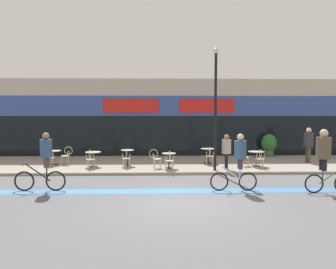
{
  "coord_description": "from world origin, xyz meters",
  "views": [
    {
      "loc": [
        -0.64,
        -9.59,
        2.74
      ],
      "look_at": [
        -0.15,
        6.96,
        1.61
      ],
      "focal_mm": 35.0,
      "sensor_mm": 36.0,
      "label": 1
    }
  ],
  "objects_px": {
    "cafe_chair_3_near": "(169,159)",
    "cyclist_2": "(44,158)",
    "cafe_chair_0_side": "(67,154)",
    "pedestrian_far_end": "(226,149)",
    "bistro_table_0": "(54,155)",
    "cafe_chair_3_side": "(156,157)",
    "bistro_table_5": "(256,155)",
    "pedestrian_near_end": "(308,142)",
    "bistro_table_4": "(208,153)",
    "bistro_table_3": "(169,157)",
    "cafe_chair_5_side": "(243,156)",
    "cyclist_0": "(325,155)",
    "cafe_chair_2_near": "(126,157)",
    "cafe_chair_1_near": "(90,158)",
    "cafe_chair_4_near": "(210,155)",
    "planter_pot": "(269,144)",
    "cyclist_1": "(239,158)",
    "lamp_post": "(216,101)",
    "cafe_chair_0_near": "(50,156)",
    "bistro_table_2": "(127,155)",
    "bistro_table_1": "(93,156)",
    "cafe_chair_5_near": "(260,157)"
  },
  "relations": [
    {
      "from": "bistro_table_3",
      "to": "cafe_chair_2_near",
      "type": "relative_size",
      "value": 0.79
    },
    {
      "from": "bistro_table_0",
      "to": "cyclist_2",
      "type": "bearing_deg",
      "value": -75.86
    },
    {
      "from": "planter_pot",
      "to": "pedestrian_far_end",
      "type": "height_order",
      "value": "pedestrian_far_end"
    },
    {
      "from": "bistro_table_3",
      "to": "cafe_chair_3_near",
      "type": "relative_size",
      "value": 0.79
    },
    {
      "from": "cafe_chair_0_side",
      "to": "pedestrian_far_end",
      "type": "xyz_separation_m",
      "value": [
        7.71,
        -1.65,
        0.44
      ]
    },
    {
      "from": "bistro_table_2",
      "to": "cafe_chair_3_side",
      "type": "distance_m",
      "value": 1.6
    },
    {
      "from": "bistro_table_5",
      "to": "pedestrian_near_end",
      "type": "relative_size",
      "value": 0.43
    },
    {
      "from": "bistro_table_1",
      "to": "bistro_table_0",
      "type": "bearing_deg",
      "value": 162.01
    },
    {
      "from": "lamp_post",
      "to": "cyclist_1",
      "type": "xyz_separation_m",
      "value": [
        0.24,
        -3.35,
        -2.09
      ]
    },
    {
      "from": "bistro_table_1",
      "to": "cafe_chair_3_side",
      "type": "distance_m",
      "value": 3.06
    },
    {
      "from": "cafe_chair_0_near",
      "to": "cafe_chair_3_side",
      "type": "xyz_separation_m",
      "value": [
        5.09,
        -0.61,
        0.0
      ]
    },
    {
      "from": "cafe_chair_5_side",
      "to": "lamp_post",
      "type": "relative_size",
      "value": 0.17
    },
    {
      "from": "cafe_chair_3_near",
      "to": "pedestrian_near_end",
      "type": "height_order",
      "value": "pedestrian_near_end"
    },
    {
      "from": "cafe_chair_5_near",
      "to": "pedestrian_near_end",
      "type": "bearing_deg",
      "value": -56.55
    },
    {
      "from": "cafe_chair_4_near",
      "to": "cafe_chair_5_side",
      "type": "relative_size",
      "value": 1.0
    },
    {
      "from": "cafe_chair_5_side",
      "to": "cyclist_0",
      "type": "distance_m",
      "value": 5.13
    },
    {
      "from": "bistro_table_3",
      "to": "pedestrian_near_end",
      "type": "distance_m",
      "value": 7.47
    },
    {
      "from": "cafe_chair_4_near",
      "to": "planter_pot",
      "type": "xyz_separation_m",
      "value": [
        4.0,
        3.07,
        0.2
      ]
    },
    {
      "from": "bistro_table_4",
      "to": "cafe_chair_5_side",
      "type": "bearing_deg",
      "value": -31.9
    },
    {
      "from": "bistro_table_5",
      "to": "pedestrian_near_end",
      "type": "height_order",
      "value": "pedestrian_near_end"
    },
    {
      "from": "cafe_chair_1_near",
      "to": "cafe_chair_5_side",
      "type": "relative_size",
      "value": 1.0
    },
    {
      "from": "bistro_table_0",
      "to": "pedestrian_near_end",
      "type": "height_order",
      "value": "pedestrian_near_end"
    },
    {
      "from": "cafe_chair_0_near",
      "to": "cyclist_0",
      "type": "distance_m",
      "value": 11.94
    },
    {
      "from": "cafe_chair_0_side",
      "to": "cafe_chair_2_near",
      "type": "height_order",
      "value": "same"
    },
    {
      "from": "bistro_table_4",
      "to": "bistro_table_3",
      "type": "bearing_deg",
      "value": -144.9
    },
    {
      "from": "cafe_chair_1_near",
      "to": "cyclist_0",
      "type": "relative_size",
      "value": 0.41
    },
    {
      "from": "bistro_table_0",
      "to": "cafe_chair_0_side",
      "type": "bearing_deg",
      "value": 0.46
    },
    {
      "from": "bistro_table_3",
      "to": "cyclist_0",
      "type": "relative_size",
      "value": 0.33
    },
    {
      "from": "pedestrian_near_end",
      "to": "bistro_table_2",
      "type": "bearing_deg",
      "value": -1.04
    },
    {
      "from": "pedestrian_near_end",
      "to": "pedestrian_far_end",
      "type": "relative_size",
      "value": 1.13
    },
    {
      "from": "cyclist_1",
      "to": "cyclist_2",
      "type": "xyz_separation_m",
      "value": [
        -6.74,
        0.16,
        -0.02
      ]
    },
    {
      "from": "bistro_table_1",
      "to": "cafe_chair_3_side",
      "type": "bearing_deg",
      "value": -10.51
    },
    {
      "from": "bistro_table_5",
      "to": "cyclist_0",
      "type": "distance_m",
      "value": 4.99
    },
    {
      "from": "pedestrian_far_end",
      "to": "bistro_table_5",
      "type": "bearing_deg",
      "value": 35.59
    },
    {
      "from": "cyclist_1",
      "to": "cyclist_2",
      "type": "height_order",
      "value": "cyclist_2"
    },
    {
      "from": "lamp_post",
      "to": "pedestrian_near_end",
      "type": "relative_size",
      "value": 3.0
    },
    {
      "from": "bistro_table_5",
      "to": "cafe_chair_4_near",
      "type": "height_order",
      "value": "cafe_chair_4_near"
    },
    {
      "from": "bistro_table_3",
      "to": "cafe_chair_5_near",
      "type": "xyz_separation_m",
      "value": [
        4.25,
        -0.16,
        0.01
      ]
    },
    {
      "from": "bistro_table_5",
      "to": "cafe_chair_2_near",
      "type": "relative_size",
      "value": 0.88
    },
    {
      "from": "cafe_chair_0_side",
      "to": "pedestrian_far_end",
      "type": "height_order",
      "value": "pedestrian_far_end"
    },
    {
      "from": "bistro_table_5",
      "to": "pedestrian_near_end",
      "type": "xyz_separation_m",
      "value": [
        3.04,
        1.03,
        0.56
      ]
    },
    {
      "from": "pedestrian_near_end",
      "to": "lamp_post",
      "type": "bearing_deg",
      "value": 16.71
    },
    {
      "from": "bistro_table_4",
      "to": "cafe_chair_3_near",
      "type": "bearing_deg",
      "value": -134.73
    },
    {
      "from": "bistro_table_4",
      "to": "cafe_chair_5_near",
      "type": "relative_size",
      "value": 0.85
    },
    {
      "from": "cafe_chair_5_near",
      "to": "cyclist_0",
      "type": "xyz_separation_m",
      "value": [
        0.85,
        -4.25,
        0.67
      ]
    },
    {
      "from": "cafe_chair_5_near",
      "to": "cyclist_2",
      "type": "height_order",
      "value": "cyclist_2"
    },
    {
      "from": "cafe_chair_3_near",
      "to": "cyclist_2",
      "type": "distance_m",
      "value": 5.5
    },
    {
      "from": "bistro_table_0",
      "to": "bistro_table_2",
      "type": "xyz_separation_m",
      "value": [
        3.71,
        -0.43,
        0.04
      ]
    },
    {
      "from": "bistro_table_0",
      "to": "cafe_chair_3_side",
      "type": "bearing_deg",
      "value": -13.64
    },
    {
      "from": "pedestrian_far_end",
      "to": "bistro_table_4",
      "type": "bearing_deg",
      "value": 114.04
    }
  ]
}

